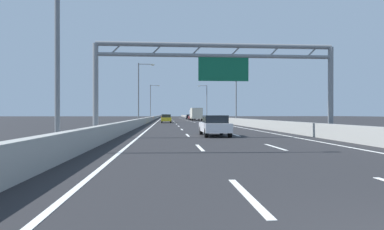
{
  "coord_description": "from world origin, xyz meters",
  "views": [
    {
      "loc": [
        -3.35,
        -2.72,
        1.57
      ],
      "look_at": [
        0.9,
        51.93,
        1.41
      ],
      "focal_mm": 30.77,
      "sensor_mm": 36.0,
      "label": 1
    }
  ],
  "objects_px": {
    "silver_car": "(165,116)",
    "orange_car": "(165,117)",
    "streetlamp_right_mid": "(235,90)",
    "yellow_car": "(166,119)",
    "streetlamp_left_mid": "(140,89)",
    "streetlamp_right_far": "(206,100)",
    "red_car": "(192,117)",
    "streetlamp_left_near": "(63,18)",
    "sign_gantry": "(217,65)",
    "white_car": "(215,125)",
    "black_car": "(189,117)",
    "box_truck": "(196,114)",
    "streetlamp_left_far": "(151,100)",
    "green_car": "(166,117)"
  },
  "relations": [
    {
      "from": "orange_car",
      "to": "streetlamp_left_mid",
      "type": "bearing_deg",
      "value": -96.29
    },
    {
      "from": "sign_gantry",
      "to": "silver_car",
      "type": "relative_size",
      "value": 3.51
    },
    {
      "from": "green_car",
      "to": "orange_car",
      "type": "distance_m",
      "value": 18.0
    },
    {
      "from": "streetlamp_right_mid",
      "to": "silver_car",
      "type": "bearing_deg",
      "value": 99.14
    },
    {
      "from": "green_car",
      "to": "streetlamp_left_near",
      "type": "bearing_deg",
      "value": -92.59
    },
    {
      "from": "green_car",
      "to": "box_truck",
      "type": "distance_m",
      "value": 24.21
    },
    {
      "from": "streetlamp_left_near",
      "to": "white_car",
      "type": "xyz_separation_m",
      "value": [
        7.55,
        9.77,
        -4.64
      ]
    },
    {
      "from": "streetlamp_right_far",
      "to": "yellow_car",
      "type": "bearing_deg",
      "value": -109.49
    },
    {
      "from": "streetlamp_left_far",
      "to": "orange_car",
      "type": "xyz_separation_m",
      "value": [
        3.64,
        -5.03,
        -4.64
      ]
    },
    {
      "from": "streetlamp_right_mid",
      "to": "white_car",
      "type": "distance_m",
      "value": 29.61
    },
    {
      "from": "silver_car",
      "to": "streetlamp_right_far",
      "type": "bearing_deg",
      "value": -70.62
    },
    {
      "from": "white_car",
      "to": "green_car",
      "type": "height_order",
      "value": "white_car"
    },
    {
      "from": "streetlamp_right_mid",
      "to": "streetlamp_left_far",
      "type": "xyz_separation_m",
      "value": [
        -14.93,
        38.07,
        0.0
      ]
    },
    {
      "from": "sign_gantry",
      "to": "streetlamp_right_mid",
      "type": "bearing_deg",
      "value": 75.98
    },
    {
      "from": "sign_gantry",
      "to": "white_car",
      "type": "bearing_deg",
      "value": 89.2
    },
    {
      "from": "green_car",
      "to": "box_truck",
      "type": "height_order",
      "value": "box_truck"
    },
    {
      "from": "box_truck",
      "to": "yellow_car",
      "type": "bearing_deg",
      "value": -109.27
    },
    {
      "from": "streetlamp_left_near",
      "to": "streetlamp_left_far",
      "type": "xyz_separation_m",
      "value": [
        0.0,
        76.14,
        0.0
      ]
    },
    {
      "from": "streetlamp_left_mid",
      "to": "streetlamp_left_far",
      "type": "distance_m",
      "value": 38.07
    },
    {
      "from": "red_car",
      "to": "streetlamp_right_far",
      "type": "bearing_deg",
      "value": -15.69
    },
    {
      "from": "silver_car",
      "to": "white_car",
      "type": "height_order",
      "value": "white_car"
    },
    {
      "from": "sign_gantry",
      "to": "white_car",
      "type": "relative_size",
      "value": 3.71
    },
    {
      "from": "streetlamp_left_near",
      "to": "orange_car",
      "type": "height_order",
      "value": "streetlamp_left_near"
    },
    {
      "from": "streetlamp_left_near",
      "to": "streetlamp_right_far",
      "type": "bearing_deg",
      "value": 78.91
    },
    {
      "from": "streetlamp_left_far",
      "to": "box_truck",
      "type": "distance_m",
      "value": 15.59
    },
    {
      "from": "black_car",
      "to": "silver_car",
      "type": "height_order",
      "value": "silver_car"
    },
    {
      "from": "box_truck",
      "to": "white_car",
      "type": "bearing_deg",
      "value": -93.78
    },
    {
      "from": "black_car",
      "to": "streetlamp_left_mid",
      "type": "bearing_deg",
      "value": -103.21
    },
    {
      "from": "streetlamp_right_mid",
      "to": "silver_car",
      "type": "height_order",
      "value": "streetlamp_right_mid"
    },
    {
      "from": "streetlamp_right_mid",
      "to": "yellow_car",
      "type": "distance_m",
      "value": 13.94
    },
    {
      "from": "orange_car",
      "to": "streetlamp_left_near",
      "type": "bearing_deg",
      "value": -92.93
    },
    {
      "from": "yellow_car",
      "to": "box_truck",
      "type": "xyz_separation_m",
      "value": [
        7.18,
        20.54,
        0.91
      ]
    },
    {
      "from": "silver_car",
      "to": "streetlamp_left_near",
      "type": "bearing_deg",
      "value": -91.93
    },
    {
      "from": "streetlamp_left_far",
      "to": "streetlamp_left_mid",
      "type": "bearing_deg",
      "value": -90.0
    },
    {
      "from": "streetlamp_right_far",
      "to": "black_car",
      "type": "bearing_deg",
      "value": 115.19
    },
    {
      "from": "streetlamp_right_mid",
      "to": "streetlamp_right_far",
      "type": "distance_m",
      "value": 38.07
    },
    {
      "from": "green_car",
      "to": "streetlamp_left_far",
      "type": "bearing_deg",
      "value": -107.29
    },
    {
      "from": "white_car",
      "to": "silver_car",
      "type": "bearing_deg",
      "value": 92.27
    },
    {
      "from": "streetlamp_left_far",
      "to": "streetlamp_right_far",
      "type": "xyz_separation_m",
      "value": [
        14.93,
        0.0,
        0.0
      ]
    },
    {
      "from": "black_car",
      "to": "box_truck",
      "type": "relative_size",
      "value": 0.55
    },
    {
      "from": "streetlamp_left_near",
      "to": "white_car",
      "type": "bearing_deg",
      "value": 52.31
    },
    {
      "from": "streetlamp_right_far",
      "to": "box_truck",
      "type": "distance_m",
      "value": 11.39
    },
    {
      "from": "sign_gantry",
      "to": "black_car",
      "type": "bearing_deg",
      "value": 87.44
    },
    {
      "from": "yellow_car",
      "to": "orange_car",
      "type": "bearing_deg",
      "value": 90.99
    },
    {
      "from": "black_car",
      "to": "yellow_car",
      "type": "distance_m",
      "value": 39.75
    },
    {
      "from": "green_car",
      "to": "yellow_car",
      "type": "relative_size",
      "value": 1.01
    },
    {
      "from": "streetlamp_left_mid",
      "to": "streetlamp_right_far",
      "type": "distance_m",
      "value": 40.9
    },
    {
      "from": "silver_car",
      "to": "orange_car",
      "type": "xyz_separation_m",
      "value": [
        -0.0,
        -37.12,
        -0.01
      ]
    },
    {
      "from": "streetlamp_right_mid",
      "to": "streetlamp_left_far",
      "type": "distance_m",
      "value": 40.9
    },
    {
      "from": "streetlamp_left_near",
      "to": "streetlamp_left_mid",
      "type": "height_order",
      "value": "same"
    }
  ]
}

